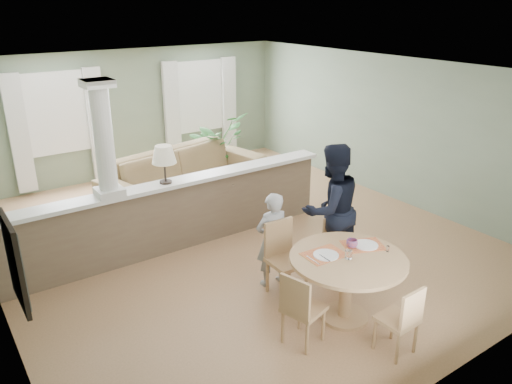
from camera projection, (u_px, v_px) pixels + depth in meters
ground at (234, 237)px, 8.20m from camera, size 8.00×8.00×0.00m
room_shell at (210, 122)px, 8.01m from camera, size 7.02×8.02×2.71m
pony_wall at (171, 207)px, 7.57m from camera, size 5.32×0.38×2.70m
sofa at (186, 176)px, 9.59m from camera, size 3.47×1.93×0.96m
houseplant at (217, 146)px, 10.79m from camera, size 1.55×1.45×1.39m
dining_table at (347, 270)px, 5.90m from camera, size 1.38×1.38×0.94m
chair_far_boy at (284, 255)px, 6.49m from camera, size 0.46×0.46×0.99m
chair_far_man at (336, 247)px, 6.86m from camera, size 0.53×0.53×0.86m
chair_near at (403, 318)px, 5.34m from camera, size 0.40×0.40×0.84m
chair_side at (300, 307)px, 5.48m from camera, size 0.50×0.50×0.90m
child_person at (272, 240)px, 6.64m from camera, size 0.51×0.36×1.33m
man_person at (331, 209)px, 6.90m from camera, size 0.97×0.78×1.88m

